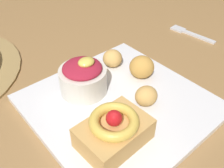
# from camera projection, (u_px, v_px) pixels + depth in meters

# --- Properties ---
(dining_table) EXTENTS (1.46, 0.99, 0.73)m
(dining_table) POSITION_uv_depth(u_px,v_px,m) (88.00, 89.00, 0.62)
(dining_table) COLOR olive
(dining_table) RESTS_ON ground_plane
(front_plate) EXTENTS (0.29, 0.29, 0.01)m
(front_plate) POSITION_uv_depth(u_px,v_px,m) (119.00, 104.00, 0.45)
(front_plate) COLOR white
(front_plate) RESTS_ON dining_table
(cake_slice) EXTENTS (0.11, 0.08, 0.06)m
(cake_slice) POSITION_uv_depth(u_px,v_px,m) (114.00, 130.00, 0.36)
(cake_slice) COLOR tan
(cake_slice) RESTS_ON front_plate
(berry_ramekin) EXTENTS (0.09, 0.09, 0.07)m
(berry_ramekin) POSITION_uv_depth(u_px,v_px,m) (83.00, 77.00, 0.45)
(berry_ramekin) COLOR silver
(berry_ramekin) RESTS_ON front_plate
(fritter_front) EXTENTS (0.05, 0.05, 0.04)m
(fritter_front) POSITION_uv_depth(u_px,v_px,m) (142.00, 67.00, 0.49)
(fritter_front) COLOR gold
(fritter_front) RESTS_ON front_plate
(fritter_middle) EXTENTS (0.04, 0.04, 0.04)m
(fritter_middle) POSITION_uv_depth(u_px,v_px,m) (112.00, 58.00, 0.52)
(fritter_middle) COLOR tan
(fritter_middle) RESTS_ON front_plate
(fritter_back) EXTENTS (0.04, 0.04, 0.03)m
(fritter_back) POSITION_uv_depth(u_px,v_px,m) (146.00, 96.00, 0.43)
(fritter_back) COLOR tan
(fritter_back) RESTS_ON front_plate
(fork) EXTENTS (0.03, 0.13, 0.00)m
(fork) POSITION_uv_depth(u_px,v_px,m) (189.00, 33.00, 0.66)
(fork) COLOR silver
(fork) RESTS_ON dining_table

